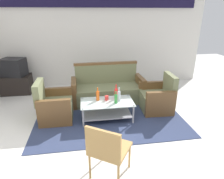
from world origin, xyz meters
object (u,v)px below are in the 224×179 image
couch (108,90)px  bottle_clear (119,96)px  coffee_table (107,108)px  television (13,67)px  bottle_green (116,99)px  armchair_left (55,107)px  bottle_orange (98,96)px  tv_stand (17,84)px  bottle_red (116,93)px  cup (107,98)px  armchair_right (157,98)px  wicker_chair (107,148)px

couch → bottle_clear: couch is taller
coffee_table → television: (-2.35, 1.87, 0.49)m
bottle_green → armchair_left: bearing=168.1°
armchair_left → bottle_clear: 1.39m
armchair_left → bottle_orange: 0.95m
bottle_clear → bottle_green: (-0.08, -0.10, -0.02)m
couch → armchair_left: (-1.24, -0.74, -0.03)m
coffee_table → tv_stand: 3.00m
bottle_red → bottle_orange: bearing=-176.4°
armchair_left → tv_stand: bearing=-143.6°
tv_stand → armchair_left: bearing=-53.5°
bottle_clear → cup: size_ratio=3.05×
armchair_right → tv_stand: size_ratio=1.06×
coffee_table → bottle_red: (0.22, 0.13, 0.26)m
coffee_table → wicker_chair: 1.63m
armchair_right → bottle_orange: 1.43m
cup → television: bearing=142.8°
armchair_right → bottle_green: armchair_right is taller
bottle_clear → television: 3.21m
cup → television: television is taller
bottle_green → cup: bottle_green is taller
bottle_green → tv_stand: (-2.52, 1.95, -0.25)m
armchair_left → armchair_right: (2.32, 0.08, 0.00)m
coffee_table → television: size_ratio=1.58×
armchair_right → tv_stand: 3.91m
armchair_left → cup: bearing=84.8°
couch → wicker_chair: size_ratio=2.17×
cup → tv_stand: 2.96m
couch → cup: couch is taller
bottle_green → tv_stand: size_ratio=0.33×
bottle_clear → tv_stand: (-2.60, 1.86, -0.27)m
bottle_red → cup: bearing=-166.5°
wicker_chair → bottle_clear: bearing=107.3°
coffee_table → bottle_clear: bearing=1.7°
armchair_left → wicker_chair: bearing=26.8°
armchair_left → cup: size_ratio=8.50×
couch → armchair_right: couch is taller
tv_stand → armchair_right: bearing=-24.2°
armchair_left → tv_stand: armchair_left is taller
television → bottle_red: bearing=161.5°
coffee_table → cup: bearing=87.1°
armchair_right → television: (-3.56, 1.61, 0.47)m
bottle_red → television: (-2.56, 1.73, 0.23)m
armchair_left → armchair_right: 2.32m
tv_stand → cup: bearing=-37.2°
couch → television: television is taller
bottle_orange → wicker_chair: wicker_chair is taller
wicker_chair → tv_stand: bearing=155.0°
wicker_chair → television: bearing=154.9°
coffee_table → wicker_chair: (-0.20, -1.60, 0.22)m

